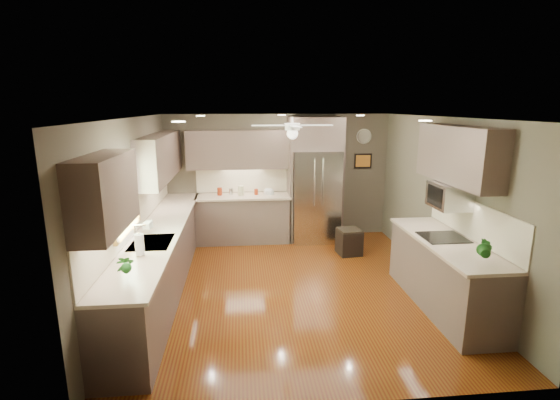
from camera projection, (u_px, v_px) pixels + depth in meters
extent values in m
plane|color=#501B0A|center=(294.00, 286.00, 6.12)|extent=(5.00, 5.00, 0.00)
plane|color=white|center=(295.00, 118.00, 5.55)|extent=(5.00, 5.00, 0.00)
plane|color=brown|center=(278.00, 177.00, 8.25)|extent=(4.50, 0.00, 4.50)
plane|color=brown|center=(334.00, 277.00, 3.41)|extent=(4.50, 0.00, 4.50)
plane|color=brown|center=(134.00, 210.00, 5.62)|extent=(0.00, 5.00, 5.00)
plane|color=brown|center=(444.00, 202.00, 6.05)|extent=(0.00, 5.00, 5.00)
cylinder|color=maroon|center=(220.00, 191.00, 7.94)|extent=(0.12, 0.12, 0.15)
cylinder|color=silver|center=(231.00, 191.00, 7.98)|extent=(0.10, 0.10, 0.13)
cylinder|color=#B8B78A|center=(241.00, 191.00, 7.95)|extent=(0.13, 0.13, 0.20)
cylinder|color=maroon|center=(256.00, 192.00, 8.00)|extent=(0.10, 0.10, 0.12)
imported|color=white|center=(148.00, 224.00, 5.64)|extent=(0.11, 0.11, 0.21)
imported|color=#185217|center=(124.00, 265.00, 4.05)|extent=(0.20, 0.16, 0.33)
imported|color=#185217|center=(486.00, 249.00, 4.47)|extent=(0.23, 0.22, 0.34)
imported|color=#B8B78A|center=(269.00, 193.00, 8.01)|extent=(0.24, 0.24, 0.05)
cube|color=brown|center=(162.00, 259.00, 5.97)|extent=(0.60, 4.70, 0.90)
cube|color=beige|center=(161.00, 229.00, 5.87)|extent=(0.65, 4.70, 0.04)
cube|color=beige|center=(138.00, 211.00, 5.77)|extent=(0.02, 4.70, 0.50)
cube|color=brown|center=(244.00, 219.00, 8.08)|extent=(1.85, 0.60, 0.90)
cube|color=beige|center=(243.00, 196.00, 7.96)|extent=(1.85, 0.65, 0.04)
cube|color=beige|center=(243.00, 180.00, 8.19)|extent=(1.85, 0.02, 0.50)
cube|color=brown|center=(105.00, 193.00, 3.95)|extent=(0.33, 1.20, 0.75)
cube|color=brown|center=(161.00, 157.00, 6.76)|extent=(0.33, 2.40, 0.75)
cube|color=brown|center=(242.00, 149.00, 7.89)|extent=(2.15, 0.33, 0.75)
cube|color=brown|center=(458.00, 155.00, 5.32)|extent=(0.33, 1.70, 0.75)
cube|color=#BFF2B2|center=(123.00, 197.00, 5.07)|extent=(0.01, 1.00, 0.80)
cube|color=olive|center=(122.00, 162.00, 4.97)|extent=(0.05, 1.12, 0.06)
cube|color=olive|center=(128.00, 229.00, 5.17)|extent=(0.05, 1.12, 0.06)
cube|color=olive|center=(112.00, 207.00, 4.55)|extent=(0.05, 0.06, 0.80)
cube|color=olive|center=(136.00, 188.00, 5.58)|extent=(0.05, 0.06, 0.80)
cube|color=silver|center=(152.00, 243.00, 5.24)|extent=(0.50, 0.70, 0.03)
cube|color=#262626|center=(152.00, 246.00, 5.24)|extent=(0.44, 0.62, 0.05)
cylinder|color=silver|center=(135.00, 234.00, 5.19)|extent=(0.02, 0.02, 0.24)
cylinder|color=silver|center=(139.00, 225.00, 5.17)|extent=(0.16, 0.02, 0.02)
cube|color=silver|center=(315.00, 196.00, 8.05)|extent=(0.92, 0.72, 1.82)
cube|color=black|center=(318.00, 213.00, 7.78)|extent=(0.88, 0.02, 0.02)
cube|color=black|center=(319.00, 182.00, 7.64)|extent=(0.01, 0.02, 1.00)
cylinder|color=silver|center=(315.00, 183.00, 7.60)|extent=(0.02, 0.02, 0.90)
cylinder|color=silver|center=(323.00, 182.00, 7.61)|extent=(0.02, 0.02, 0.90)
cube|color=brown|center=(316.00, 133.00, 7.83)|extent=(1.04, 0.60, 0.63)
cube|color=brown|center=(290.00, 196.00, 8.06)|extent=(0.06, 0.60, 1.82)
cube|color=brown|center=(339.00, 195.00, 8.16)|extent=(0.06, 0.60, 1.82)
cube|color=brown|center=(444.00, 275.00, 5.42)|extent=(0.65, 2.20, 0.90)
cube|color=beige|center=(447.00, 242.00, 5.31)|extent=(0.70, 2.20, 0.04)
cube|color=beige|center=(473.00, 220.00, 5.28)|extent=(0.02, 2.20, 0.50)
cube|color=black|center=(443.00, 237.00, 5.40)|extent=(0.56, 0.52, 0.01)
cube|color=silver|center=(450.00, 196.00, 5.44)|extent=(0.42, 0.55, 0.34)
cube|color=black|center=(435.00, 196.00, 5.42)|extent=(0.02, 0.40, 0.26)
cylinder|color=white|center=(292.00, 120.00, 5.85)|extent=(0.03, 0.03, 0.08)
cylinder|color=white|center=(292.00, 127.00, 5.87)|extent=(0.22, 0.22, 0.10)
sphere|color=white|center=(292.00, 134.00, 5.89)|extent=(0.16, 0.16, 0.16)
cube|color=white|center=(316.00, 125.00, 5.90)|extent=(0.48, 0.11, 0.01)
cube|color=white|center=(289.00, 124.00, 6.20)|extent=(0.11, 0.48, 0.01)
cube|color=white|center=(268.00, 125.00, 5.83)|extent=(0.48, 0.11, 0.01)
cube|color=white|center=(296.00, 127.00, 5.53)|extent=(0.11, 0.48, 0.01)
cylinder|color=white|center=(201.00, 116.00, 6.68)|extent=(0.14, 0.14, 0.01)
cylinder|color=white|center=(360.00, 116.00, 6.93)|extent=(0.14, 0.14, 0.01)
cylinder|color=white|center=(179.00, 122.00, 4.25)|extent=(0.14, 0.14, 0.01)
cylinder|color=white|center=(425.00, 121.00, 4.51)|extent=(0.14, 0.14, 0.01)
cylinder|color=white|center=(282.00, 115.00, 7.29)|extent=(0.14, 0.14, 0.01)
cylinder|color=white|center=(364.00, 136.00, 8.23)|extent=(0.30, 0.03, 0.30)
cylinder|color=silver|center=(364.00, 136.00, 8.21)|extent=(0.29, 0.00, 0.29)
cube|color=black|center=(363.00, 161.00, 8.33)|extent=(0.36, 0.03, 0.30)
cube|color=#C17526|center=(363.00, 161.00, 8.32)|extent=(0.30, 0.01, 0.24)
cube|color=black|center=(349.00, 242.00, 7.40)|extent=(0.44, 0.44, 0.45)
cube|color=black|center=(350.00, 230.00, 7.35)|extent=(0.42, 0.42, 0.03)
cylinder|color=white|center=(140.00, 244.00, 4.72)|extent=(0.11, 0.11, 0.25)
cylinder|color=silver|center=(140.00, 244.00, 4.72)|extent=(0.02, 0.02, 0.27)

